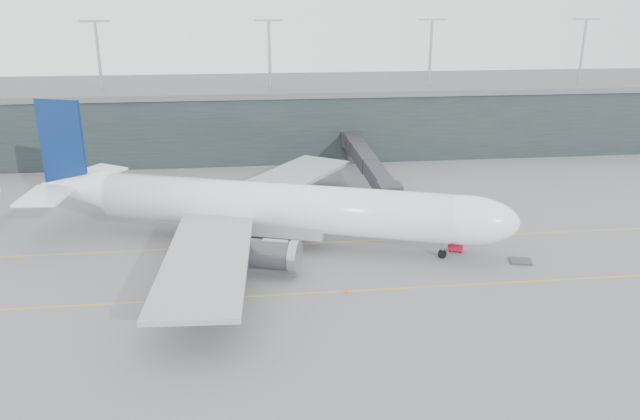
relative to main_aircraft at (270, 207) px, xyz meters
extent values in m
plane|color=#5E5E63|center=(-2.54, 3.48, -5.57)|extent=(320.00, 320.00, 0.00)
cube|color=gold|center=(-2.54, -0.52, -5.56)|extent=(160.00, 0.25, 0.02)
cube|color=gold|center=(-2.54, -16.52, -5.56)|extent=(160.00, 0.25, 0.02)
cube|color=gold|center=(2.46, 23.48, -5.56)|extent=(0.25, 60.00, 0.02)
cube|color=#1D2728|center=(-2.54, 61.48, 1.43)|extent=(240.00, 35.00, 14.00)
cube|color=#525457|center=(-2.54, 61.48, 9.03)|extent=(240.00, 36.00, 1.20)
cylinder|color=#9E9EA3|center=(-32.54, 51.48, 16.43)|extent=(0.60, 0.60, 14.00)
cylinder|color=#9E9EA3|center=(2.46, 51.48, 16.43)|extent=(0.60, 0.60, 14.00)
cylinder|color=#9E9EA3|center=(37.46, 51.48, 16.43)|extent=(0.60, 0.60, 14.00)
cylinder|color=#9E9EA3|center=(72.46, 51.48, 16.43)|extent=(0.60, 0.60, 14.00)
cylinder|color=white|center=(0.47, -0.17, 0.18)|extent=(49.36, 22.74, 6.73)
ellipsoid|color=white|center=(25.59, -8.89, 0.18)|extent=(15.55, 10.99, 6.73)
cone|color=white|center=(-28.74, 9.99, 0.94)|extent=(13.40, 10.02, 6.46)
cube|color=#919599|center=(-0.55, 0.19, -2.43)|extent=(18.18, 10.82, 2.17)
cube|color=black|center=(29.48, -10.24, 1.26)|extent=(3.32, 3.86, 0.87)
cube|color=#919599|center=(-8.12, -14.98, -0.91)|extent=(11.49, 31.96, 0.60)
cylinder|color=#3E3D43|center=(-0.86, -10.62, -2.75)|extent=(8.42, 6.08, 3.80)
cube|color=#919599|center=(2.92, 16.79, -0.91)|extent=(26.11, 31.35, 0.60)
cylinder|color=#3E3D43|center=(5.91, 8.86, -2.75)|extent=(8.42, 6.08, 3.80)
cube|color=navy|center=(-30.28, 10.52, 7.77)|extent=(6.84, 2.83, 13.02)
cube|color=white|center=(-31.72, 4.70, 1.48)|extent=(6.66, 10.17, 0.38)
cube|color=white|center=(-27.80, 15.98, 1.48)|extent=(10.42, 11.43, 0.38)
cylinder|color=black|center=(23.03, -8.00, -4.98)|extent=(1.27, 0.80, 1.19)
cylinder|color=#9E9EA3|center=(23.03, -8.00, -4.16)|extent=(0.33, 0.33, 2.82)
cylinder|color=black|center=(-5.33, -3.66, -4.87)|extent=(1.51, 0.98, 1.41)
cylinder|color=black|center=(-1.92, 6.18, -4.87)|extent=(1.51, 0.98, 1.41)
cube|color=#28292D|center=(18.48, 5.12, -0.22)|extent=(3.46, 3.89, 3.00)
cube|color=#28292D|center=(18.57, 14.00, -0.22)|extent=(2.81, 13.94, 2.68)
cube|color=#28292D|center=(18.70, 27.91, -0.22)|extent=(3.08, 13.94, 2.78)
cube|color=#28292D|center=(18.84, 41.82, -0.22)|extent=(3.35, 13.94, 2.89)
cylinder|color=#9E9EA3|center=(18.57, 14.75, -3.54)|extent=(0.54, 0.54, 4.07)
cube|color=#3E3D43|center=(18.57, 14.75, -5.20)|extent=(2.16, 1.63, 0.75)
cylinder|color=#28292D|center=(18.48, 43.98, -0.22)|extent=(4.28, 4.28, 3.21)
cylinder|color=#28292D|center=(18.48, 43.98, -3.65)|extent=(1.93, 1.93, 3.85)
cube|color=red|center=(25.67, -5.76, -4.79)|extent=(2.38, 2.02, 1.20)
cylinder|color=black|center=(24.81, -5.88, -5.39)|extent=(0.39, 0.28, 0.37)
cylinder|color=black|center=(26.15, -6.49, -5.39)|extent=(0.39, 0.28, 0.37)
cylinder|color=black|center=(25.19, -5.04, -5.39)|extent=(0.39, 0.28, 0.37)
cylinder|color=black|center=(26.53, -5.65, -5.39)|extent=(0.39, 0.28, 0.37)
cube|color=#37373C|center=(33.13, -10.62, -5.41)|extent=(3.27, 2.87, 0.28)
cube|color=#3E3D43|center=(-8.07, 12.68, -5.43)|extent=(1.97, 1.60, 0.19)
cube|color=#B2B9BF|center=(-8.07, 12.68, -4.57)|extent=(1.58, 1.49, 1.44)
cube|color=navy|center=(-8.07, 12.68, -3.82)|extent=(1.63, 1.54, 0.08)
cube|color=#3E3D43|center=(-3.90, 14.73, -5.42)|extent=(2.03, 1.65, 0.20)
cube|color=#AAB0B6|center=(-3.90, 14.73, -4.53)|extent=(1.63, 1.54, 1.49)
cube|color=navy|center=(-3.90, 14.73, -3.76)|extent=(1.68, 1.59, 0.08)
cube|color=#3E3D43|center=(-2.09, 13.65, -5.40)|extent=(2.57, 2.22, 0.22)
cube|color=silver|center=(-2.09, 13.65, -4.39)|extent=(2.10, 2.02, 1.68)
cube|color=navy|center=(-2.09, 13.65, -3.52)|extent=(2.17, 2.08, 0.09)
cone|color=#E04E0C|center=(33.98, -0.80, -5.19)|extent=(0.48, 0.48, 0.76)
cone|color=#F45F0D|center=(8.36, -17.11, -5.23)|extent=(0.43, 0.43, 0.69)
cone|color=orange|center=(6.73, 14.42, -5.24)|extent=(0.42, 0.42, 0.67)
cone|color=#D3570B|center=(-10.53, -6.53, -5.19)|extent=(0.49, 0.49, 0.77)
camera|label=1|loc=(-2.85, -84.05, 28.41)|focal=35.00mm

